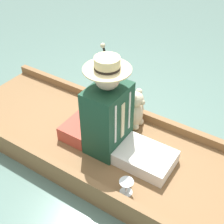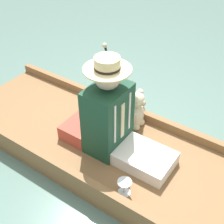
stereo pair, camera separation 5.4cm
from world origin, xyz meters
The scene contains 7 objects.
ground_plane centered at (0.00, 0.00, 0.00)m, with size 16.00×16.00×0.00m, color slate.
punt_boat centered at (0.00, 0.00, 0.08)m, with size 0.99×2.89×0.22m.
seat_cushion centered at (0.01, -0.23, 0.21)m, with size 0.37×0.26×0.13m.
seated_person centered at (0.02, 0.11, 0.45)m, with size 0.37×0.75×0.84m.
teddy_bear centered at (-0.33, 0.11, 0.32)m, with size 0.26×0.16×0.38m.
wine_glass centered at (0.35, 0.42, 0.23)m, with size 0.11×0.11×0.12m.
walking_cane centered at (-0.39, -0.19, 0.56)m, with size 0.04×0.25×0.70m.
Camera 2 is at (1.57, 1.16, 2.01)m, focal length 50.00 mm.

